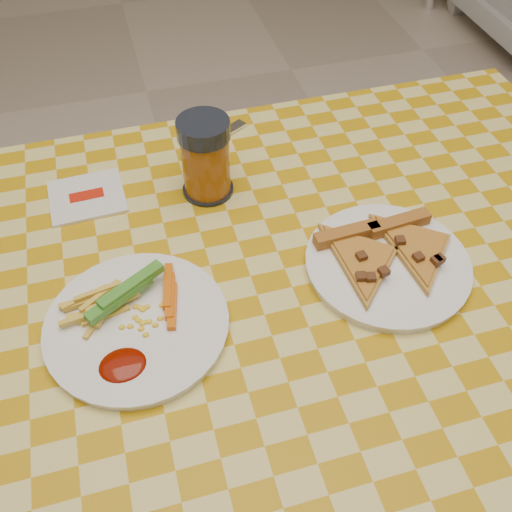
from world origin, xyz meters
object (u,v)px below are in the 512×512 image
object	(u,v)px
plate_right	(387,265)
drink_glass	(206,158)
table	(257,325)
plate_left	(137,326)

from	to	relation	value
plate_right	drink_glass	size ratio (longest dim) A/B	1.72
plate_right	table	bearing A→B (deg)	179.13
plate_left	drink_glass	bearing A→B (deg)	58.36
table	plate_left	size ratio (longest dim) A/B	5.39
table	drink_glass	xyz separation A→B (m)	(-0.02, 0.23, 0.14)
plate_left	plate_right	world-z (taller)	same
plate_left	table	bearing A→B (deg)	3.86
table	plate_right	bearing A→B (deg)	-0.87
drink_glass	table	bearing A→B (deg)	-85.47
table	plate_left	world-z (taller)	plate_left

